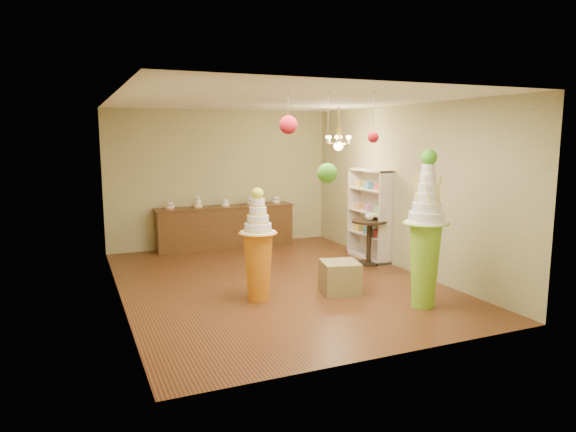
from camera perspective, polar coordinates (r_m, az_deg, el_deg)
name	(u,v)px	position (r m, az deg, el deg)	size (l,w,h in m)	color
floor	(276,282)	(8.75, -1.39, -7.32)	(6.50, 6.50, 0.00)	#562D17
ceiling	(275,101)	(8.42, -1.46, 12.68)	(6.50, 6.50, 0.00)	white
wall_back	(221,179)	(11.52, -7.44, 4.13)	(5.00, 0.04, 3.00)	tan
wall_front	(388,225)	(5.60, 11.01, -0.97)	(5.00, 0.04, 3.00)	tan
wall_left	(116,201)	(7.89, -18.55, 1.56)	(0.04, 6.50, 3.00)	tan
wall_right	(402,188)	(9.66, 12.51, 3.08)	(0.04, 6.50, 3.00)	tan
pedestal_green	(425,245)	(7.56, 14.99, -3.16)	(0.75, 0.75, 2.26)	#83C62C
pedestal_orange	(258,256)	(7.66, -3.33, -4.47)	(0.70, 0.70, 1.70)	orange
burlap_riser	(340,277)	(8.12, 5.80, -6.81)	(0.56, 0.56, 0.51)	#90804F
sideboard	(226,226)	(11.39, -6.95, -1.11)	(3.04, 0.54, 1.16)	#54331A
shelving_unit	(370,214)	(10.30, 9.08, 0.18)	(0.33, 1.20, 1.80)	beige
round_table	(369,236)	(9.93, 8.99, -2.19)	(0.67, 0.67, 0.86)	black
vase	(370,216)	(9.86, 9.05, 0.05)	(0.17, 0.17, 0.18)	beige
pom_red_left	(288,125)	(6.68, 0.03, 10.10)	(0.24, 0.24, 0.54)	#453D32
pom_green_mid	(327,173)	(6.54, 4.40, 4.78)	(0.26, 0.26, 1.15)	#453D32
pom_red_right	(373,137)	(6.67, 9.44, 8.67)	(0.14, 0.14, 0.64)	#453D32
chandelier	(338,143)	(10.00, 5.62, 8.05)	(0.60, 0.60, 0.85)	#F0D354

